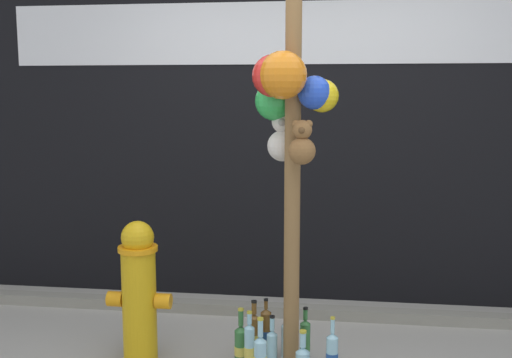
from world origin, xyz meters
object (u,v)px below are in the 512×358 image
(bottle_8, at_px, (249,348))
(bottle_9, at_px, (287,337))
(fire_hydrant, at_px, (139,290))
(bottle_5, at_px, (305,340))
(bottle_6, at_px, (266,332))
(memorial_post, at_px, (290,72))
(bottle_3, at_px, (254,336))
(bottle_0, at_px, (272,349))
(bottle_7, at_px, (241,344))

(bottle_8, relative_size, bottle_9, 1.23)
(fire_hydrant, height_order, bottle_5, fire_hydrant)
(bottle_6, distance_m, bottle_8, 0.27)
(memorial_post, xyz_separation_m, bottle_3, (-0.22, 0.15, -1.58))
(bottle_0, bearing_deg, bottle_7, 156.96)
(bottle_3, distance_m, bottle_7, 0.10)
(bottle_3, distance_m, bottle_6, 0.11)
(bottle_6, bearing_deg, bottle_9, -0.39)
(bottle_7, bearing_deg, bottle_9, 28.73)
(bottle_3, height_order, bottle_8, bottle_3)
(bottle_5, distance_m, bottle_8, 0.36)
(bottle_7, bearing_deg, bottle_5, 9.75)
(bottle_5, bearing_deg, bottle_0, -140.93)
(memorial_post, relative_size, bottle_7, 8.71)
(fire_hydrant, height_order, bottle_0, fire_hydrant)
(bottle_0, distance_m, bottle_9, 0.24)
(bottle_3, distance_m, bottle_5, 0.31)
(bottle_9, bearing_deg, bottle_5, -35.00)
(memorial_post, height_order, bottle_9, memorial_post)
(bottle_7, relative_size, bottle_9, 1.15)
(bottle_7, height_order, bottle_8, bottle_8)
(bottle_5, bearing_deg, bottle_9, 145.00)
(bottle_3, height_order, bottle_7, bottle_3)
(fire_hydrant, bearing_deg, bottle_3, 5.69)
(memorial_post, xyz_separation_m, bottle_6, (-0.16, 0.24, -1.58))
(bottle_0, height_order, bottle_7, bottle_7)
(bottle_5, xyz_separation_m, bottle_7, (-0.38, -0.07, -0.02))
(memorial_post, bearing_deg, bottle_9, 95.62)
(bottle_0, bearing_deg, bottle_6, 105.45)
(bottle_7, bearing_deg, bottle_8, -58.41)
(fire_hydrant, height_order, bottle_7, fire_hydrant)
(fire_hydrant, bearing_deg, bottle_9, 10.08)
(bottle_7, bearing_deg, memorial_post, -18.15)
(memorial_post, xyz_separation_m, bottle_8, (-0.22, -0.02, -1.58))
(bottle_3, xyz_separation_m, bottle_8, (-0.00, -0.17, -0.00))
(bottle_0, height_order, bottle_5, bottle_5)
(memorial_post, bearing_deg, bottle_8, -176.13)
(bottle_6, relative_size, bottle_7, 1.04)
(bottle_8, bearing_deg, fire_hydrant, 171.91)
(memorial_post, distance_m, bottle_8, 1.60)
(bottle_6, relative_size, bottle_8, 0.97)
(bottle_0, xyz_separation_m, bottle_5, (0.18, 0.15, 0.01))
(bottle_0, xyz_separation_m, bottle_9, (0.07, 0.23, -0.02))
(bottle_0, relative_size, bottle_7, 0.99)
(memorial_post, distance_m, bottle_9, 1.63)
(bottle_3, bearing_deg, bottle_7, -141.41)
(bottle_5, bearing_deg, bottle_6, 161.81)
(bottle_5, xyz_separation_m, bottle_6, (-0.25, 0.08, 0.00))
(bottle_8, bearing_deg, bottle_5, 29.26)
(bottle_6, bearing_deg, bottle_5, -18.19)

